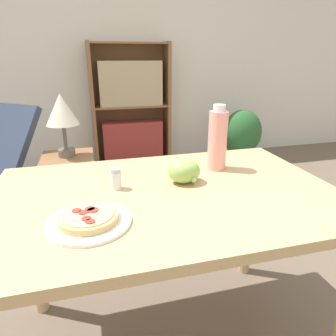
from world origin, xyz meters
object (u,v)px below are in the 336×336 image
object	(u,v)px
bookshelf	(131,111)
side_table	(72,194)
grape_bunch	(184,171)
drink_bottle	(217,140)
pizza_on_plate	(89,219)
table_lamp	(62,113)
potted_plant_floor	(242,136)
salt_shaker	(116,179)

from	to	relation	value
bookshelf	side_table	size ratio (longest dim) A/B	2.37
grape_bunch	drink_bottle	xyz separation A→B (m)	(0.18, 0.11, 0.08)
pizza_on_plate	table_lamp	distance (m)	1.24
drink_bottle	potted_plant_floor	distance (m)	2.29
salt_shaker	bookshelf	size ratio (longest dim) A/B	0.06
grape_bunch	pizza_on_plate	bearing A→B (deg)	-148.67
side_table	bookshelf	bearing A→B (deg)	64.81
salt_shaker	pizza_on_plate	bearing A→B (deg)	-114.35
bookshelf	grape_bunch	bearing A→B (deg)	-93.24
bookshelf	table_lamp	size ratio (longest dim) A/B	3.25
drink_bottle	side_table	size ratio (longest dim) A/B	0.49
salt_shaker	potted_plant_floor	xyz separation A→B (m)	(1.61, 2.00, -0.44)
potted_plant_floor	pizza_on_plate	bearing A→B (deg)	-127.49
drink_bottle	salt_shaker	distance (m)	0.46
pizza_on_plate	potted_plant_floor	distance (m)	2.84
drink_bottle	potted_plant_floor	xyz separation A→B (m)	(1.17, 1.90, -0.53)
drink_bottle	potted_plant_floor	size ratio (longest dim) A/B	0.43
side_table	potted_plant_floor	distance (m)	2.10
drink_bottle	salt_shaker	bearing A→B (deg)	-166.86
grape_bunch	drink_bottle	world-z (taller)	drink_bottle
pizza_on_plate	drink_bottle	world-z (taller)	drink_bottle
bookshelf	side_table	world-z (taller)	bookshelf
potted_plant_floor	drink_bottle	bearing A→B (deg)	-121.59
drink_bottle	table_lamp	world-z (taller)	drink_bottle
grape_bunch	potted_plant_floor	xyz separation A→B (m)	(1.35, 2.01, -0.45)
drink_bottle	side_table	xyz separation A→B (m)	(-0.68, 0.90, -0.59)
potted_plant_floor	bookshelf	bearing A→B (deg)	163.98
salt_shaker	bookshelf	bearing A→B (deg)	80.55
grape_bunch	drink_bottle	size ratio (longest dim) A/B	0.49
pizza_on_plate	table_lamp	size ratio (longest dim) A/B	0.60
drink_bottle	salt_shaker	xyz separation A→B (m)	(-0.44, -0.10, -0.09)
salt_shaker	bookshelf	world-z (taller)	bookshelf
pizza_on_plate	table_lamp	bearing A→B (deg)	96.43
side_table	salt_shaker	bearing A→B (deg)	-76.51
table_lamp	drink_bottle	bearing A→B (deg)	-53.02
bookshelf	table_lamp	bearing A→B (deg)	-115.19
salt_shaker	side_table	size ratio (longest dim) A/B	0.14
salt_shaker	drink_bottle	bearing A→B (deg)	13.14
bookshelf	pizza_on_plate	bearing A→B (deg)	-100.85
bookshelf	table_lamp	world-z (taller)	bookshelf
grape_bunch	potted_plant_floor	world-z (taller)	grape_bunch
grape_bunch	salt_shaker	xyz separation A→B (m)	(-0.26, 0.01, -0.01)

